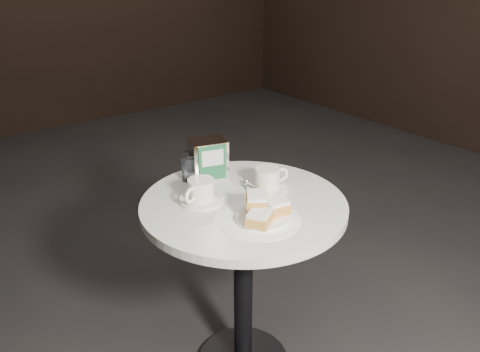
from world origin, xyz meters
name	(u,v)px	position (x,y,z in m)	size (l,w,h in m)	color
cafe_table	(243,250)	(0.00, 0.00, 0.55)	(0.70, 0.70, 0.74)	black
sugar_spill	(259,219)	(-0.04, -0.13, 0.75)	(0.26, 0.26, 0.00)	white
beignet_plate	(263,211)	(-0.03, -0.14, 0.78)	(0.20, 0.20, 0.08)	white
coffee_cup_left	(201,192)	(-0.12, 0.08, 0.78)	(0.20, 0.20, 0.08)	white
coffee_cup_right	(268,180)	(0.13, 0.02, 0.78)	(0.18, 0.18, 0.08)	silver
water_glass_left	(190,167)	(-0.05, 0.26, 0.79)	(0.07, 0.07, 0.10)	white
water_glass_right	(206,166)	(0.00, 0.23, 0.80)	(0.09, 0.09, 0.10)	white
napkin_dispenser	(208,159)	(0.01, 0.23, 0.82)	(0.15, 0.14, 0.15)	white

